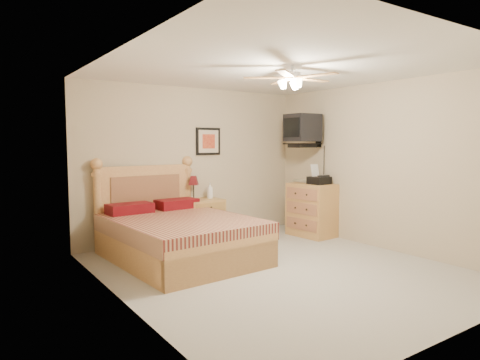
{
  "coord_description": "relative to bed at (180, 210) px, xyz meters",
  "views": [
    {
      "loc": [
        -3.4,
        -4.07,
        1.6
      ],
      "look_at": [
        0.01,
        0.9,
        1.07
      ],
      "focal_mm": 32.0,
      "sensor_mm": 36.0,
      "label": 1
    }
  ],
  "objects": [
    {
      "name": "floor",
      "position": [
        0.82,
        -1.12,
        -0.69
      ],
      "size": [
        4.5,
        4.5,
        0.0
      ],
      "primitive_type": "plane",
      "color": "#A09C90",
      "rests_on": "ground"
    },
    {
      "name": "ceiling",
      "position": [
        0.82,
        -1.12,
        1.81
      ],
      "size": [
        4.0,
        4.5,
        0.04
      ],
      "primitive_type": "cube",
      "color": "white",
      "rests_on": "ground"
    },
    {
      "name": "wall_back",
      "position": [
        0.82,
        1.13,
        0.56
      ],
      "size": [
        4.0,
        0.04,
        2.5
      ],
      "primitive_type": "cube",
      "color": "tan",
      "rests_on": "ground"
    },
    {
      "name": "wall_front",
      "position": [
        0.82,
        -3.37,
        0.56
      ],
      "size": [
        4.0,
        0.04,
        2.5
      ],
      "primitive_type": "cube",
      "color": "tan",
      "rests_on": "ground"
    },
    {
      "name": "wall_left",
      "position": [
        -1.18,
        -1.12,
        0.56
      ],
      "size": [
        0.04,
        4.5,
        2.5
      ],
      "primitive_type": "cube",
      "color": "tan",
      "rests_on": "ground"
    },
    {
      "name": "wall_right",
      "position": [
        2.82,
        -1.12,
        0.56
      ],
      "size": [
        0.04,
        4.5,
        2.5
      ],
      "primitive_type": "cube",
      "color": "tan",
      "rests_on": "ground"
    },
    {
      "name": "bed",
      "position": [
        0.0,
        0.0,
        0.0
      ],
      "size": [
        1.75,
        2.23,
        1.38
      ],
      "primitive_type": null,
      "rotation": [
        0.0,
        0.0,
        0.06
      ],
      "color": "#BD804E",
      "rests_on": "ground"
    },
    {
      "name": "nightstand",
      "position": [
        0.84,
        0.88,
        -0.36
      ],
      "size": [
        0.65,
        0.51,
        0.67
      ],
      "primitive_type": "cube",
      "rotation": [
        0.0,
        0.0,
        0.07
      ],
      "color": "#B68D4A",
      "rests_on": "ground"
    },
    {
      "name": "table_lamp",
      "position": [
        0.73,
        0.97,
        0.17
      ],
      "size": [
        0.23,
        0.23,
        0.38
      ],
      "primitive_type": null,
      "rotation": [
        0.0,
        0.0,
        0.12
      ],
      "color": "#5E1216",
      "rests_on": "nightstand"
    },
    {
      "name": "lotion_bottle",
      "position": [
        1.01,
        0.93,
        0.11
      ],
      "size": [
        0.13,
        0.13,
        0.26
      ],
      "primitive_type": "imported",
      "rotation": [
        0.0,
        0.0,
        -0.34
      ],
      "color": "white",
      "rests_on": "nightstand"
    },
    {
      "name": "framed_picture",
      "position": [
        1.09,
        1.11,
        0.93
      ],
      "size": [
        0.46,
        0.04,
        0.46
      ],
      "primitive_type": "cube",
      "color": "black",
      "rests_on": "wall_back"
    },
    {
      "name": "dresser",
      "position": [
        2.55,
        0.09,
        -0.24
      ],
      "size": [
        0.59,
        0.8,
        0.9
      ],
      "primitive_type": "cube",
      "rotation": [
        0.0,
        0.0,
        0.08
      ],
      "color": "#BF8445",
      "rests_on": "ground"
    },
    {
      "name": "fax_machine",
      "position": [
        2.57,
        -0.04,
        0.38
      ],
      "size": [
        0.33,
        0.35,
        0.33
      ],
      "primitive_type": null,
      "rotation": [
        0.0,
        0.0,
        0.05
      ],
      "color": "black",
      "rests_on": "dresser"
    },
    {
      "name": "magazine_lower",
      "position": [
        2.48,
        0.33,
        0.22
      ],
      "size": [
        0.2,
        0.25,
        0.02
      ],
      "primitive_type": "imported",
      "rotation": [
        0.0,
        0.0,
        0.07
      ],
      "color": "#B2A48E",
      "rests_on": "dresser"
    },
    {
      "name": "magazine_upper",
      "position": [
        2.48,
        0.36,
        0.24
      ],
      "size": [
        0.28,
        0.31,
        0.02
      ],
      "primitive_type": "imported",
      "rotation": [
        0.0,
        0.0,
        0.47
      ],
      "color": "gray",
      "rests_on": "magazine_lower"
    },
    {
      "name": "wall_tv",
      "position": [
        2.57,
        0.22,
        1.12
      ],
      "size": [
        0.56,
        0.46,
        0.58
      ],
      "primitive_type": null,
      "color": "black",
      "rests_on": "wall_right"
    },
    {
      "name": "ceiling_fan",
      "position": [
        0.82,
        -1.32,
        1.67
      ],
      "size": [
        1.14,
        1.14,
        0.28
      ],
      "primitive_type": null,
      "color": "white",
      "rests_on": "ceiling"
    }
  ]
}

